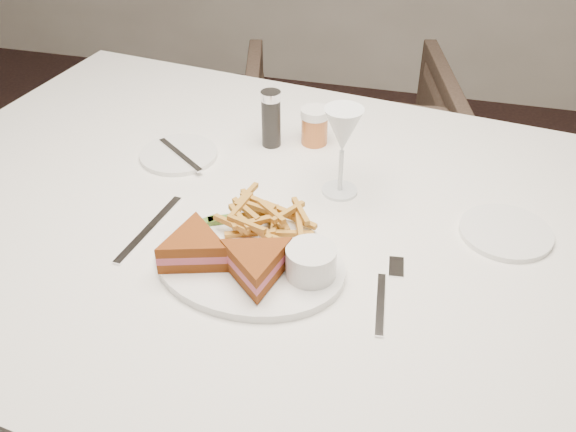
# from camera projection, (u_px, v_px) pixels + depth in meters

# --- Properties ---
(table) EXTENTS (1.75, 1.29, 0.75)m
(table) POSITION_uv_depth(u_px,v_px,m) (294.00, 363.00, 1.37)
(table) COLOR white
(table) RESTS_ON ground
(chair_far) EXTENTS (0.80, 0.77, 0.69)m
(chair_far) POSITION_uv_depth(u_px,v_px,m) (346.00, 148.00, 2.17)
(chair_far) COLOR #47362B
(chair_far) RESTS_ON ground
(table_setting) EXTENTS (0.81, 0.65, 0.18)m
(table_setting) POSITION_uv_depth(u_px,v_px,m) (276.00, 217.00, 1.10)
(table_setting) COLOR white
(table_setting) RESTS_ON table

